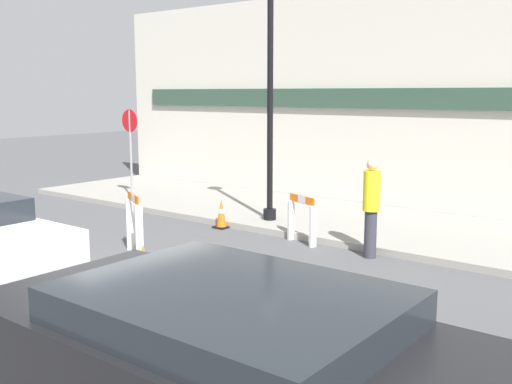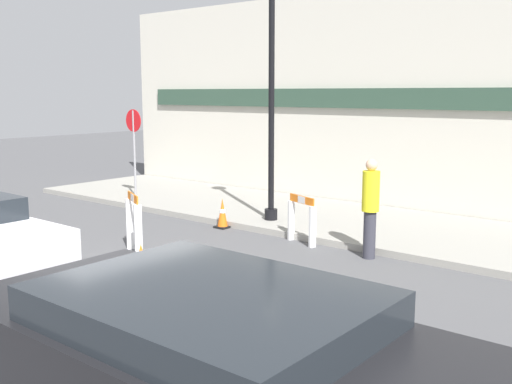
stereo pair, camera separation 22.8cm
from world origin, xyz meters
name	(u,v)px [view 1 (the left image)]	position (x,y,z in m)	size (l,w,h in m)	color
ground_plane	(110,297)	(0.00, 0.00, 0.00)	(60.00, 60.00, 0.00)	#4C4C4F
sidewalk_slab	(336,220)	(0.00, 6.44, 0.07)	(18.00, 3.88, 0.13)	gray
storefront_facade	(380,100)	(0.00, 8.46, 2.75)	(18.00, 0.22, 5.50)	beige
streetlamp_post	(270,67)	(-1.02, 5.27, 3.49)	(0.44, 0.44, 5.22)	black
stop_sign	(130,139)	(-5.68, 5.27, 1.72)	(0.60, 0.06, 2.37)	gray
barricade_0	(302,218)	(0.45, 4.35, 0.51)	(0.76, 0.36, 0.96)	white
barricade_1	(134,223)	(-1.54, 1.81, 0.59)	(0.71, 0.44, 1.12)	white
traffic_cone_0	(215,271)	(0.83, 1.37, 0.22)	(0.30, 0.30, 0.46)	black
traffic_cone_1	(143,259)	(-0.52, 1.11, 0.23)	(0.30, 0.30, 0.49)	black
traffic_cone_2	(221,214)	(-1.69, 4.40, 0.32)	(0.30, 0.30, 0.66)	black
person_worker	(371,204)	(2.00, 4.25, 0.98)	(0.39, 0.39, 1.79)	#33333D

